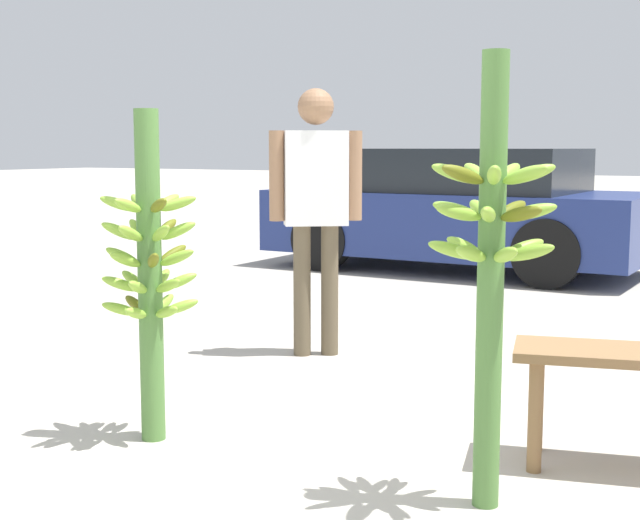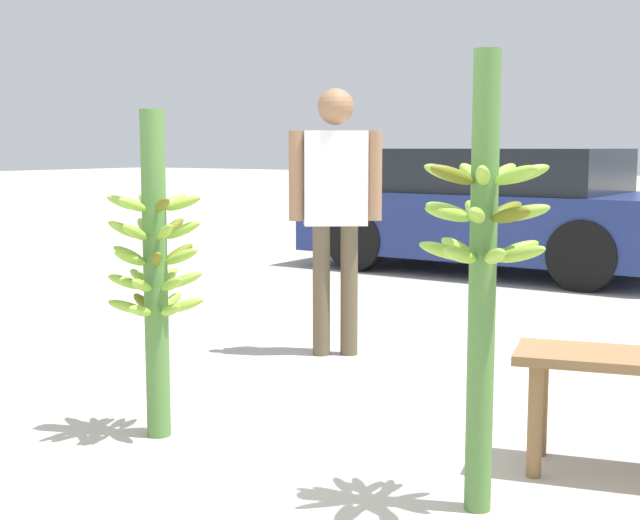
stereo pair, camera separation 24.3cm
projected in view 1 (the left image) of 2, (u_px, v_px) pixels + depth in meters
The scene contains 5 objects.
ground_plane at pixel (273, 488), 3.48m from camera, with size 80.00×80.00×0.00m, color #B2AA9E.
banana_stalk_left at pixel (150, 270), 3.97m from camera, with size 0.43×0.44×1.49m.
banana_stalk_center at pixel (491, 258), 3.20m from camera, with size 0.47×0.47×1.66m.
vendor_person at pixel (316, 196), 5.60m from camera, with size 0.53×0.43×1.69m.
parked_car at pixel (461, 210), 9.61m from camera, with size 3.99×1.86×1.31m.
Camera 1 is at (1.82, -2.81, 1.33)m, focal length 50.00 mm.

